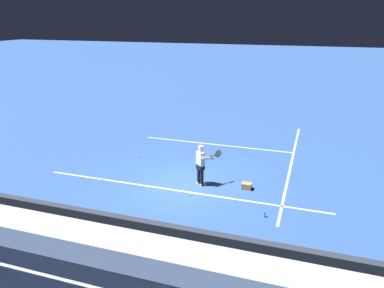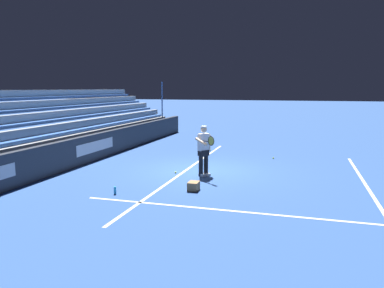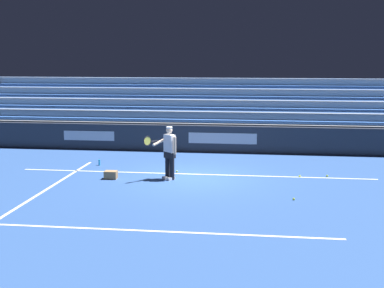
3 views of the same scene
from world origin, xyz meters
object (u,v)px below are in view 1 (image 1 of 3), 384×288
object	(u,v)px
tennis_ball_midcourt	(82,177)
water_bottle	(264,214)
ball_box_cardboard	(247,186)
tennis_ball_near_player	(102,179)
tennis_ball_on_baseline	(139,157)
tennis_player	(201,165)
tennis_ball_far_right	(191,194)

from	to	relation	value
tennis_ball_midcourt	water_bottle	distance (m)	8.06
ball_box_cardboard	tennis_ball_midcourt	bearing A→B (deg)	-170.20
tennis_ball_near_player	tennis_ball_on_baseline	distance (m)	2.94
tennis_player	tennis_ball_midcourt	xyz separation A→B (m)	(-5.12, -1.02, -0.86)
tennis_player	water_bottle	distance (m)	3.52
tennis_player	tennis_ball_on_baseline	bearing A→B (deg)	151.97
water_bottle	tennis_player	bearing A→B (deg)	147.54
tennis_player	tennis_ball_near_player	xyz separation A→B (m)	(-4.22, -0.86, -0.86)
tennis_ball_near_player	tennis_ball_midcourt	xyz separation A→B (m)	(-0.90, -0.16, 0.00)
tennis_ball_near_player	water_bottle	xyz separation A→B (m)	(7.12, -0.98, 0.08)
tennis_ball_on_baseline	tennis_ball_midcourt	size ratio (longest dim) A/B	1.00
tennis_player	water_bottle	size ratio (longest dim) A/B	7.80
tennis_ball_on_baseline	tennis_ball_midcourt	bearing A→B (deg)	-112.19
tennis_ball_near_player	tennis_ball_far_right	world-z (taller)	same
tennis_ball_far_right	tennis_ball_midcourt	size ratio (longest dim) A/B	1.00
tennis_ball_far_right	water_bottle	size ratio (longest dim) A/B	0.30
tennis_player	tennis_ball_far_right	xyz separation A→B (m)	(-0.09, -1.05, -0.86)
ball_box_cardboard	water_bottle	distance (m)	2.27
tennis_ball_near_player	water_bottle	distance (m)	7.18
ball_box_cardboard	tennis_ball_near_player	size ratio (longest dim) A/B	6.06
ball_box_cardboard	tennis_ball_far_right	bearing A→B (deg)	-147.86
tennis_ball_on_baseline	water_bottle	distance (m)	7.80
water_bottle	tennis_ball_on_baseline	bearing A→B (deg)	150.02
tennis_ball_far_right	tennis_ball_midcourt	distance (m)	5.03
tennis_ball_on_baseline	water_bottle	xyz separation A→B (m)	(6.76, -3.90, 0.08)
tennis_ball_on_baseline	tennis_ball_midcourt	world-z (taller)	same
tennis_ball_midcourt	water_bottle	size ratio (longest dim) A/B	0.30
tennis_ball_midcourt	water_bottle	xyz separation A→B (m)	(8.01, -0.82, 0.08)
tennis_ball_far_right	water_bottle	xyz separation A→B (m)	(2.99, -0.79, 0.08)
ball_box_cardboard	tennis_ball_near_player	xyz separation A→B (m)	(-6.10, -1.05, -0.10)
ball_box_cardboard	tennis_ball_on_baseline	size ratio (longest dim) A/B	6.06
tennis_ball_on_baseline	tennis_ball_midcourt	xyz separation A→B (m)	(-1.26, -3.08, 0.00)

